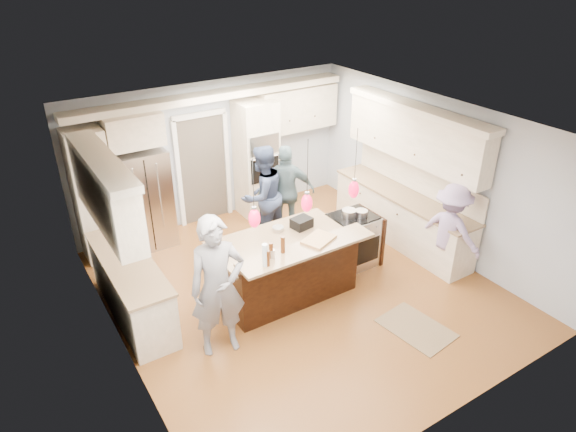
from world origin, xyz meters
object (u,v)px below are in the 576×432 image
Objects in this scene: kitchen_island at (284,265)px; person_bar_end at (218,287)px; person_far_left at (262,196)px; refrigerator at (143,199)px; island_range at (353,240)px.

person_bar_end reaches higher than kitchen_island.
person_far_left is (0.51, 1.53, 0.44)m from kitchen_island.
person_bar_end is (-0.08, -3.19, 0.09)m from refrigerator.
island_range is 1.77m from person_far_left.
island_range is (2.71, -2.49, -0.44)m from refrigerator.
island_range is at bearing 108.48° from person_far_left.
person_far_left is at bearing 71.62° from kitchen_island.
kitchen_island reaches higher than island_range.
person_far_left is (1.81, -1.04, 0.02)m from refrigerator.
person_bar_end is at bearing 35.27° from person_far_left.
refrigerator is 0.86× the size of kitchen_island.
refrigerator is 2.09m from person_far_left.
person_bar_end is 2.87m from person_far_left.
refrigerator reaches higher than island_range.
island_range is 2.93m from person_bar_end.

